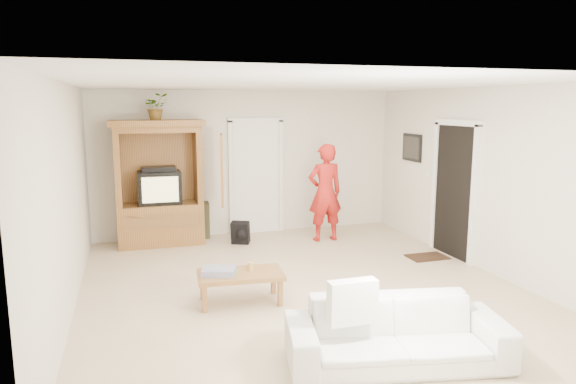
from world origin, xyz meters
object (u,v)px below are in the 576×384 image
(armoire, at_px, (161,191))
(sofa, at_px, (396,333))
(coffee_table, at_px, (240,276))
(man, at_px, (325,193))

(armoire, xyz_separation_m, sofa, (1.78, -4.87, -0.62))
(armoire, distance_m, coffee_table, 3.15)
(man, distance_m, coffee_table, 3.17)
(sofa, distance_m, coffee_table, 2.14)
(armoire, bearing_deg, sofa, -69.95)
(armoire, relative_size, sofa, 1.06)
(armoire, xyz_separation_m, man, (2.72, -0.62, -0.06))
(armoire, height_order, coffee_table, armoire)
(sofa, bearing_deg, coffee_table, 130.98)
(sofa, height_order, coffee_table, sofa)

